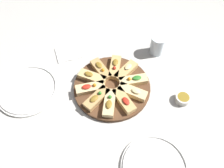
% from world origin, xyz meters
% --- Properties ---
extents(ground_plane, '(3.00, 3.00, 0.00)m').
position_xyz_m(ground_plane, '(0.00, 0.00, 0.00)').
color(ground_plane, beige).
extents(serving_board, '(0.32, 0.32, 0.02)m').
position_xyz_m(serving_board, '(0.00, 0.00, 0.01)').
color(serving_board, '#51331E').
rests_on(serving_board, ground_plane).
extents(focaccia_slice_0, '(0.06, 0.12, 0.04)m').
position_xyz_m(focaccia_slice_0, '(0.01, 0.09, 0.03)').
color(focaccia_slice_0, '#E5C689').
rests_on(focaccia_slice_0, serving_board).
extents(focaccia_slice_1, '(0.09, 0.12, 0.03)m').
position_xyz_m(focaccia_slice_1, '(-0.04, 0.08, 0.03)').
color(focaccia_slice_1, tan).
rests_on(focaccia_slice_1, serving_board).
extents(focaccia_slice_2, '(0.13, 0.09, 0.03)m').
position_xyz_m(focaccia_slice_2, '(-0.08, 0.04, 0.03)').
color(focaccia_slice_2, '#E5C689').
rests_on(focaccia_slice_2, serving_board).
extents(focaccia_slice_3, '(0.12, 0.06, 0.04)m').
position_xyz_m(focaccia_slice_3, '(-0.09, -0.01, 0.03)').
color(focaccia_slice_3, '#E5C689').
rests_on(focaccia_slice_3, serving_board).
extents(focaccia_slice_4, '(0.11, 0.12, 0.03)m').
position_xyz_m(focaccia_slice_4, '(-0.06, -0.07, 0.03)').
color(focaccia_slice_4, tan).
rests_on(focaccia_slice_4, serving_board).
extents(focaccia_slice_5, '(0.06, 0.12, 0.04)m').
position_xyz_m(focaccia_slice_5, '(-0.02, -0.09, 0.03)').
color(focaccia_slice_5, tan).
rests_on(focaccia_slice_5, serving_board).
extents(focaccia_slice_6, '(0.10, 0.12, 0.04)m').
position_xyz_m(focaccia_slice_6, '(0.05, -0.08, 0.03)').
color(focaccia_slice_6, tan).
rests_on(focaccia_slice_6, serving_board).
extents(focaccia_slice_7, '(0.13, 0.09, 0.03)m').
position_xyz_m(focaccia_slice_7, '(0.08, -0.04, 0.03)').
color(focaccia_slice_7, '#DBB775').
rests_on(focaccia_slice_7, serving_board).
extents(focaccia_slice_8, '(0.13, 0.06, 0.04)m').
position_xyz_m(focaccia_slice_8, '(0.09, 0.02, 0.03)').
color(focaccia_slice_8, '#E5C689').
rests_on(focaccia_slice_8, serving_board).
extents(focaccia_slice_9, '(0.11, 0.12, 0.04)m').
position_xyz_m(focaccia_slice_9, '(0.06, 0.07, 0.03)').
color(focaccia_slice_9, tan).
rests_on(focaccia_slice_9, serving_board).
extents(plate_left, '(0.23, 0.23, 0.02)m').
position_xyz_m(plate_left, '(-0.13, 0.34, 0.01)').
color(plate_left, white).
rests_on(plate_left, ground_plane).
extents(plate_right, '(0.26, 0.26, 0.02)m').
position_xyz_m(plate_right, '(0.36, 0.00, 0.01)').
color(plate_right, white).
rests_on(plate_right, ground_plane).
extents(water_glass, '(0.07, 0.07, 0.09)m').
position_xyz_m(water_glass, '(-0.22, -0.20, 0.05)').
color(water_glass, silver).
rests_on(water_glass, ground_plane).
extents(napkin_stack, '(0.14, 0.12, 0.01)m').
position_xyz_m(napkin_stack, '(0.20, -0.21, 0.00)').
color(napkin_stack, white).
rests_on(napkin_stack, ground_plane).
extents(dipping_bowl, '(0.06, 0.06, 0.03)m').
position_xyz_m(dipping_bowl, '(-0.29, 0.07, 0.01)').
color(dipping_bowl, silver).
rests_on(dipping_bowl, ground_plane).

